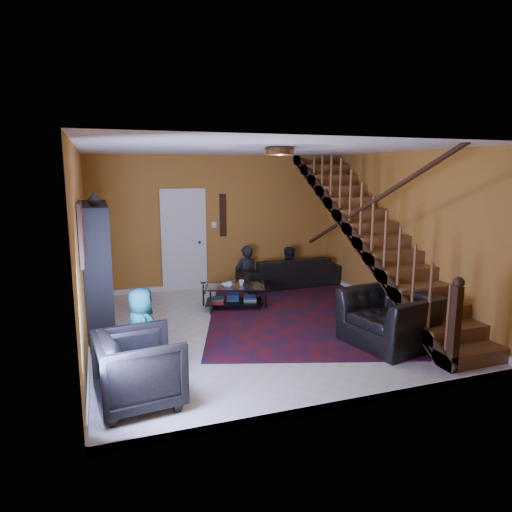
% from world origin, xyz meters
% --- Properties ---
extents(floor, '(5.50, 5.50, 0.00)m').
position_xyz_m(floor, '(0.00, 0.00, 0.00)').
color(floor, beige).
rests_on(floor, ground).
extents(room, '(5.50, 5.50, 5.50)m').
position_xyz_m(room, '(-1.33, 1.33, 0.05)').
color(room, '#A57524').
rests_on(room, ground).
extents(staircase, '(0.95, 5.02, 3.18)m').
position_xyz_m(staircase, '(2.12, -0.00, 1.40)').
color(staircase, brown).
rests_on(staircase, floor).
extents(bookshelf, '(0.35, 1.80, 2.00)m').
position_xyz_m(bookshelf, '(-2.40, 0.60, 0.96)').
color(bookshelf, black).
rests_on(bookshelf, floor).
extents(door, '(0.82, 0.05, 2.05)m').
position_xyz_m(door, '(-0.70, 2.73, 1.02)').
color(door, silver).
rests_on(door, floor).
extents(framed_picture, '(0.04, 0.74, 0.74)m').
position_xyz_m(framed_picture, '(-2.57, -0.90, 1.75)').
color(framed_picture, maroon).
rests_on(framed_picture, room).
extents(wall_hanging, '(0.14, 0.03, 0.90)m').
position_xyz_m(wall_hanging, '(0.15, 2.73, 1.55)').
color(wall_hanging, black).
rests_on(wall_hanging, room).
extents(ceiling_fixture, '(0.40, 0.40, 0.10)m').
position_xyz_m(ceiling_fixture, '(0.00, -0.80, 2.74)').
color(ceiling_fixture, '#3F2814').
rests_on(ceiling_fixture, room).
extents(rug, '(4.58, 4.90, 0.02)m').
position_xyz_m(rug, '(1.07, 0.24, 0.01)').
color(rug, '#440C10').
rests_on(rug, floor).
extents(sofa, '(2.19, 0.92, 0.63)m').
position_xyz_m(sofa, '(1.50, 2.30, 0.32)').
color(sofa, black).
rests_on(sofa, floor).
extents(armchair_left, '(0.97, 0.95, 0.80)m').
position_xyz_m(armchair_left, '(-2.05, -1.93, 0.40)').
color(armchair_left, black).
rests_on(armchair_left, floor).
extents(armchair_right, '(1.25, 1.37, 0.78)m').
position_xyz_m(armchair_right, '(1.50, -1.36, 0.39)').
color(armchair_right, black).
rests_on(armchair_right, floor).
extents(person_adult_a, '(0.55, 0.40, 1.38)m').
position_xyz_m(person_adult_a, '(0.54, 2.35, 0.24)').
color(person_adult_a, black).
rests_on(person_adult_a, sofa).
extents(person_adult_b, '(0.64, 0.51, 1.31)m').
position_xyz_m(person_adult_b, '(1.50, 2.35, 0.20)').
color(person_adult_b, black).
rests_on(person_adult_b, sofa).
extents(person_child, '(0.36, 0.55, 1.10)m').
position_xyz_m(person_child, '(-1.95, -1.20, 0.55)').
color(person_child, '#175756').
rests_on(person_child, armchair_left).
extents(coffee_table, '(1.23, 0.94, 0.42)m').
position_xyz_m(coffee_table, '(-0.09, 1.13, 0.24)').
color(coffee_table, black).
rests_on(coffee_table, floor).
extents(cup_a, '(0.14, 0.14, 0.09)m').
position_xyz_m(cup_a, '(-0.20, 1.05, 0.46)').
color(cup_a, '#999999').
rests_on(cup_a, coffee_table).
extents(cup_b, '(0.12, 0.12, 0.09)m').
position_xyz_m(cup_b, '(0.05, 1.11, 0.46)').
color(cup_b, '#999999').
rests_on(cup_b, coffee_table).
extents(bowl, '(0.21, 0.21, 0.05)m').
position_xyz_m(bowl, '(-0.23, 1.11, 0.44)').
color(bowl, '#999999').
rests_on(bowl, coffee_table).
extents(vase, '(0.18, 0.18, 0.19)m').
position_xyz_m(vase, '(-2.41, 0.10, 2.10)').
color(vase, '#999999').
rests_on(vase, bookshelf).
extents(popcorn_bucket, '(0.16, 0.16, 0.15)m').
position_xyz_m(popcorn_bucket, '(-1.66, -1.78, 0.09)').
color(popcorn_bucket, red).
rests_on(popcorn_bucket, rug).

